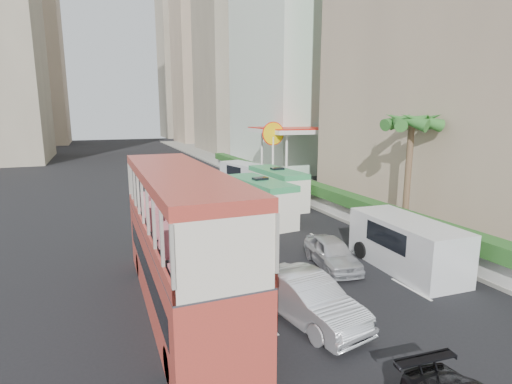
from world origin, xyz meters
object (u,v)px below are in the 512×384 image
panel_van_near (406,244)px  palm_tree (408,177)px  panel_van_far (243,175)px  minibus_near (260,201)px  car_silver_lane_b (332,267)px  minibus_far (277,188)px  double_decker_bus (180,240)px  van_asset (240,205)px  shell_station (291,155)px  car_silver_lane_a (306,320)px

panel_van_near → palm_tree: palm_tree is taller
panel_van_far → palm_tree: size_ratio=0.86×
minibus_near → palm_tree: size_ratio=0.96×
car_silver_lane_b → minibus_far: minibus_far is taller
double_decker_bus → panel_van_far: bearing=64.7°
minibus_near → minibus_far: bearing=45.4°
van_asset → minibus_near: bearing=-88.4°
car_silver_lane_b → palm_tree: 7.97m
panel_van_far → shell_station: bearing=-4.7°
van_asset → shell_station: size_ratio=0.58×
car_silver_lane_b → palm_tree: (6.66, 2.78, 3.38)m
minibus_far → panel_van_far: bearing=84.5°
double_decker_bus → panel_van_far: 24.73m
double_decker_bus → car_silver_lane_a: 5.17m
car_silver_lane_a → minibus_near: size_ratio=0.78×
van_asset → minibus_near: 5.16m
shell_station → panel_van_near: bearing=-104.2°
panel_van_far → car_silver_lane_b: bearing=-110.8°
panel_van_near → shell_station: (5.87, 23.14, 1.61)m
minibus_far → car_silver_lane_b: bearing=-105.7°
car_silver_lane_b → minibus_near: size_ratio=0.65×
minibus_near → panel_van_near: size_ratio=1.09×
van_asset → panel_van_near: size_ratio=0.82×
car_silver_lane_b → panel_van_far: panel_van_far is taller
panel_van_near → palm_tree: (3.67, 4.14, 2.24)m
van_asset → panel_van_near: 15.20m
van_asset → minibus_far: bearing=-20.5°
double_decker_bus → palm_tree: (13.80, 4.00, 0.85)m
van_asset → panel_van_far: panel_van_far is taller
van_asset → car_silver_lane_a: bearing=-96.6°
van_asset → minibus_near: minibus_near is taller
double_decker_bus → car_silver_lane_b: bearing=9.7°
car_silver_lane_b → shell_station: bearing=76.9°
minibus_near → panel_van_far: bearing=68.5°
panel_van_far → panel_van_near: bearing=-102.7°
panel_van_far → palm_tree: 18.76m
panel_van_near → shell_station: bearing=78.6°
palm_tree → shell_station: size_ratio=0.80×
panel_van_far → shell_station: 5.75m
minibus_near → minibus_far: 4.72m
shell_station → palm_tree: bearing=-96.6°
double_decker_bus → shell_station: size_ratio=1.38×
minibus_near → panel_van_near: minibus_near is taller
minibus_far → palm_tree: bearing=-70.9°
panel_van_near → panel_van_far: bearing=91.8°
car_silver_lane_b → panel_van_far: bearing=89.9°
car_silver_lane_b → palm_tree: size_ratio=0.62×
car_silver_lane_a → palm_tree: bearing=21.9°
car_silver_lane_a → palm_tree: size_ratio=0.75×
double_decker_bus → palm_tree: palm_tree is taller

